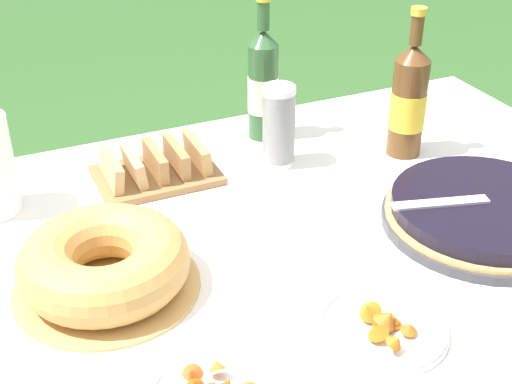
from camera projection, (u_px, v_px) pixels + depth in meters
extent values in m
cube|color=brown|center=(301.00, 241.00, 1.39)|extent=(1.54, 1.08, 0.03)
cylinder|color=brown|center=(432.00, 202.00, 2.20)|extent=(0.06, 0.06, 0.68)
cube|color=white|center=(302.00, 233.00, 1.38)|extent=(1.55, 1.09, 0.00)
cube|color=white|center=(205.00, 142.00, 1.83)|extent=(1.55, 0.00, 0.10)
cylinder|color=#38383D|center=(483.00, 221.00, 1.39)|extent=(0.40, 0.40, 0.02)
cylinder|color=tan|center=(484.00, 214.00, 1.39)|extent=(0.38, 0.38, 0.01)
cylinder|color=black|center=(486.00, 206.00, 1.38)|extent=(0.36, 0.36, 0.03)
cube|color=silver|center=(440.00, 203.00, 1.36)|extent=(0.19, 0.07, 0.00)
cylinder|color=tan|center=(107.00, 286.00, 1.23)|extent=(0.32, 0.32, 0.01)
torus|color=tan|center=(104.00, 262.00, 1.20)|extent=(0.29, 0.29, 0.10)
cylinder|color=white|center=(279.00, 145.00, 1.59)|extent=(0.07, 0.07, 0.09)
cylinder|color=white|center=(279.00, 140.00, 1.59)|extent=(0.07, 0.07, 0.09)
cylinder|color=white|center=(279.00, 135.00, 1.58)|extent=(0.07, 0.07, 0.09)
cylinder|color=white|center=(279.00, 129.00, 1.57)|extent=(0.07, 0.07, 0.09)
cylinder|color=white|center=(279.00, 124.00, 1.57)|extent=(0.07, 0.07, 0.09)
cylinder|color=white|center=(279.00, 118.00, 1.56)|extent=(0.07, 0.07, 0.09)
cylinder|color=white|center=(279.00, 113.00, 1.55)|extent=(0.07, 0.07, 0.09)
cylinder|color=white|center=(279.00, 108.00, 1.55)|extent=(0.07, 0.07, 0.09)
torus|color=white|center=(280.00, 87.00, 1.52)|extent=(0.07, 0.07, 0.01)
cylinder|color=#2D562D|center=(263.00, 92.00, 1.68)|extent=(0.07, 0.07, 0.23)
cylinder|color=beige|center=(263.00, 94.00, 1.68)|extent=(0.07, 0.07, 0.09)
cone|color=#2D562D|center=(263.00, 37.00, 1.61)|extent=(0.07, 0.07, 0.04)
cylinder|color=#2D562D|center=(263.00, 15.00, 1.59)|extent=(0.03, 0.03, 0.06)
cylinder|color=brown|center=(408.00, 108.00, 1.61)|extent=(0.08, 0.08, 0.23)
cylinder|color=yellow|center=(407.00, 110.00, 1.61)|extent=(0.08, 0.08, 0.09)
cone|color=brown|center=(414.00, 53.00, 1.54)|extent=(0.08, 0.08, 0.04)
cylinder|color=brown|center=(417.00, 30.00, 1.51)|extent=(0.03, 0.03, 0.06)
cylinder|color=gold|center=(419.00, 11.00, 1.49)|extent=(0.03, 0.03, 0.02)
cone|color=#C36622|center=(217.00, 365.00, 1.03)|extent=(0.04, 0.04, 0.04)
cone|color=#C45A22|center=(191.00, 373.00, 1.03)|extent=(0.05, 0.04, 0.04)
cone|color=#BF4E0F|center=(194.00, 384.00, 1.01)|extent=(0.04, 0.04, 0.03)
cylinder|color=white|center=(382.00, 328.00, 1.13)|extent=(0.21, 0.21, 0.01)
torus|color=white|center=(383.00, 324.00, 1.13)|extent=(0.21, 0.21, 0.01)
cone|color=#CF5C17|center=(382.00, 317.00, 1.12)|extent=(0.04, 0.05, 0.04)
cone|color=#AC5B11|center=(393.00, 316.00, 1.13)|extent=(0.03, 0.03, 0.03)
cone|color=#BC6417|center=(396.00, 341.00, 1.07)|extent=(0.04, 0.04, 0.03)
cone|color=#B76515|center=(376.00, 329.00, 1.09)|extent=(0.05, 0.05, 0.04)
cone|color=#C5701F|center=(382.00, 317.00, 1.13)|extent=(0.05, 0.05, 0.04)
cone|color=#B3651E|center=(387.00, 318.00, 1.11)|extent=(0.05, 0.04, 0.04)
cone|color=#C94D10|center=(382.00, 322.00, 1.11)|extent=(0.04, 0.04, 0.04)
cone|color=#C35413|center=(388.00, 323.00, 1.12)|extent=(0.04, 0.04, 0.03)
cone|color=#C7621E|center=(390.00, 320.00, 1.12)|extent=(0.05, 0.05, 0.02)
cone|color=#B3611D|center=(409.00, 327.00, 1.11)|extent=(0.04, 0.04, 0.02)
cone|color=#B76F19|center=(369.00, 309.00, 1.13)|extent=(0.05, 0.05, 0.04)
cube|color=olive|center=(156.00, 175.00, 1.55)|extent=(0.26, 0.18, 0.02)
cube|color=tan|center=(112.00, 170.00, 1.50)|extent=(0.03, 0.14, 0.06)
cube|color=tan|center=(134.00, 165.00, 1.52)|extent=(0.03, 0.14, 0.06)
cube|color=#9E7042|center=(155.00, 161.00, 1.54)|extent=(0.02, 0.14, 0.06)
cube|color=#9E7042|center=(176.00, 157.00, 1.55)|extent=(0.02, 0.14, 0.06)
cube|color=#B2844C|center=(197.00, 152.00, 1.57)|extent=(0.02, 0.14, 0.06)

